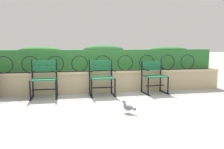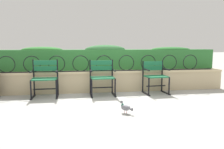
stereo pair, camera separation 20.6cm
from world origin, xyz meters
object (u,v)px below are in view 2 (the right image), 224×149
object	(u,v)px
park_chair_centre	(102,76)
park_chair_right	(155,76)
park_chair_left	(45,77)
pigeon_near_chairs	(126,107)

from	to	relation	value
park_chair_centre	park_chair_right	world-z (taller)	park_chair_centre
park_chair_left	park_chair_right	size ratio (longest dim) A/B	1.08
park_chair_left	park_chair_centre	size ratio (longest dim) A/B	1.02
park_chair_centre	pigeon_near_chairs	xyz separation A→B (m)	(0.24, -1.62, -0.35)
park_chair_left	pigeon_near_chairs	bearing A→B (deg)	-45.62
park_chair_centre	park_chair_left	bearing A→B (deg)	179.28
pigeon_near_chairs	park_chair_left	bearing A→B (deg)	134.38
park_chair_right	park_chair_left	bearing A→B (deg)	179.80
pigeon_near_chairs	park_chair_right	bearing A→B (deg)	55.39
pigeon_near_chairs	park_chair_centre	bearing A→B (deg)	98.35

